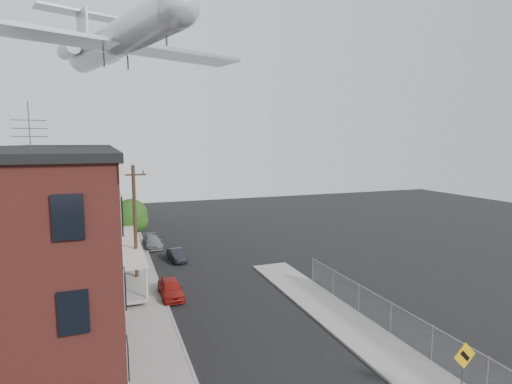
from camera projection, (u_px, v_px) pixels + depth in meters
sidewalk_left at (134, 262)px, 35.47m from camera, size 3.00×62.00×0.12m
sidewalk_right at (357, 330)px, 22.55m from camera, size 3.00×26.00×0.12m
curb_left at (150, 260)px, 35.97m from camera, size 0.15×62.00×0.14m
curb_right at (335, 335)px, 22.04m from camera, size 0.15×26.00×0.14m
row_house_a at (33, 229)px, 25.62m from camera, size 11.98×7.00×10.30m
row_house_b at (48, 211)px, 32.13m from camera, size 11.98×7.00×10.30m
row_house_c at (58, 200)px, 38.64m from camera, size 11.98×7.00×10.30m
row_house_d at (65, 191)px, 45.15m from camera, size 11.98×7.00×10.30m
row_house_e at (70, 185)px, 51.66m from camera, size 11.98×7.00×10.30m
chainlink_fence at (391, 318)px, 22.02m from camera, size 0.06×18.06×1.90m
warning_sign at (464, 364)px, 15.83m from camera, size 1.10×0.11×2.80m
utility_pole at (135, 224)px, 29.28m from camera, size 1.80×0.26×9.00m
street_tree at (132, 217)px, 38.77m from camera, size 3.22×3.20×5.20m
car_near at (171, 288)px, 27.49m from camera, size 1.55×3.74×1.27m
car_mid at (177, 255)px, 35.97m from camera, size 1.52×3.36×1.07m
car_far at (153, 242)px, 40.58m from camera, size 1.84×4.13×1.18m
airplane at (117, 40)px, 34.79m from camera, size 21.47×24.57×7.13m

